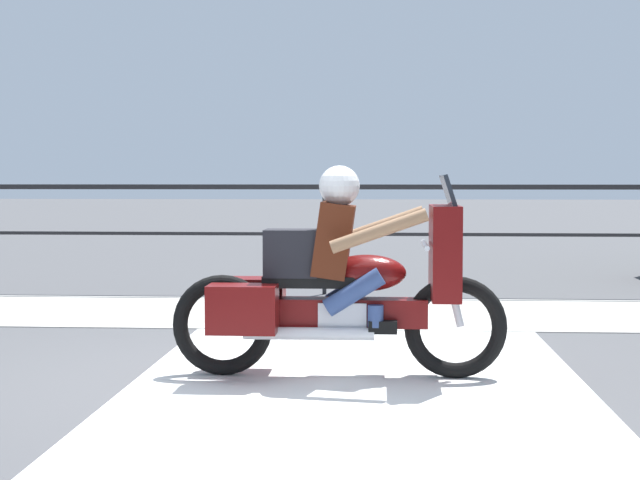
% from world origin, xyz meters
% --- Properties ---
extents(ground_plane, '(120.00, 120.00, 0.00)m').
position_xyz_m(ground_plane, '(0.00, 0.00, 0.00)').
color(ground_plane, '#4C4C4F').
extents(sidewalk_band, '(44.00, 2.40, 0.01)m').
position_xyz_m(sidewalk_band, '(0.00, 3.40, 0.01)').
color(sidewalk_band, '#B7B2A8').
rests_on(sidewalk_band, ground).
extents(crosswalk_band, '(3.13, 6.00, 0.01)m').
position_xyz_m(crosswalk_band, '(0.55, -0.20, 0.00)').
color(crosswalk_band, silver).
rests_on(crosswalk_band, ground).
extents(fence_railing, '(36.00, 0.05, 1.34)m').
position_xyz_m(fence_railing, '(0.00, 5.06, 1.05)').
color(fence_railing, black).
rests_on(fence_railing, ground).
extents(motorcycle, '(2.39, 0.76, 1.51)m').
position_xyz_m(motorcycle, '(0.41, 0.08, 0.68)').
color(motorcycle, black).
rests_on(motorcycle, ground).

